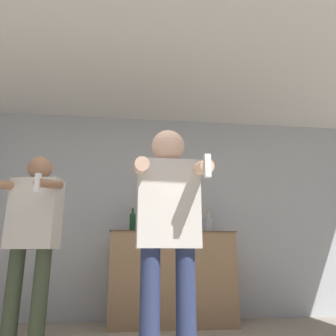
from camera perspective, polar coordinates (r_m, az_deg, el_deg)
The scene contains 10 objects.
wall_back at distance 4.24m, azimuth -7.33°, elevation -7.60°, with size 7.00×0.06×2.55m.
ceiling_slab at distance 3.33m, azimuth -6.63°, elevation 18.74°, with size 7.00×3.33×0.05m.
counter at distance 3.91m, azimuth 0.57°, elevation -18.48°, with size 1.40×0.62×1.00m.
bottle_tall_gin at distance 3.85m, azimuth -3.45°, elevation -9.48°, with size 0.07×0.07×0.29m.
bottle_red_label at distance 3.84m, azimuth -6.21°, elevation -9.31°, with size 0.07×0.07×0.29m.
bottle_dark_rum at distance 3.95m, azimuth 7.07°, elevation -9.71°, with size 0.09×0.09×0.26m.
bottle_short_whiskey at distance 3.86m, azimuth -1.31°, elevation -9.37°, with size 0.08×0.08×0.31m.
bottle_brown_liquor at distance 3.87m, azimuth 0.70°, elevation -9.78°, with size 0.08×0.08×0.23m.
person_woman_foreground at distance 2.16m, azimuth 0.04°, elevation -9.36°, with size 0.48×0.45×1.57m.
person_man_side at distance 2.97m, azimuth -22.49°, elevation -10.05°, with size 0.53×0.58×1.57m.
Camera 1 is at (0.04, -1.36, 0.71)m, focal length 35.00 mm.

